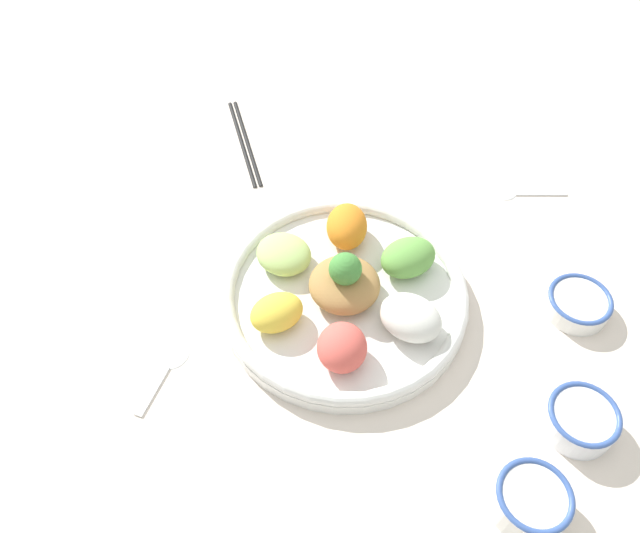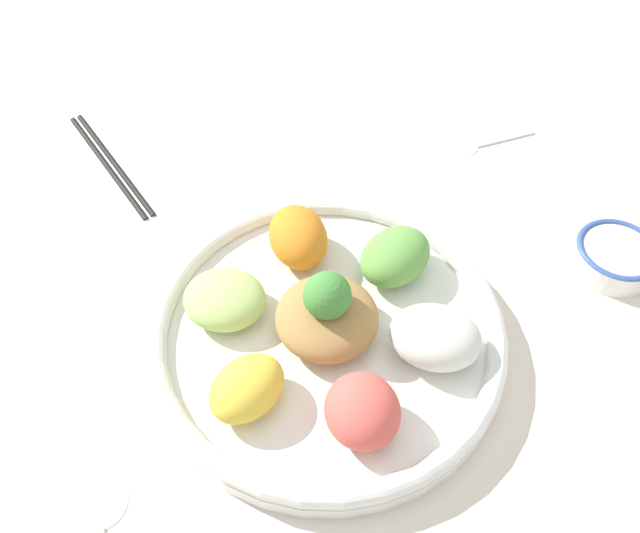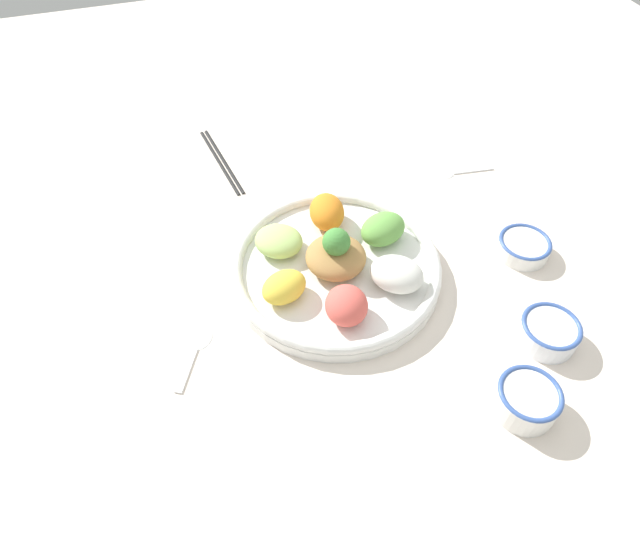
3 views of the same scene
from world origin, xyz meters
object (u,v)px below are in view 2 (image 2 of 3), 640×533
at_px(salad_platter, 328,327).
at_px(sauce_bowl_red, 616,256).
at_px(chopsticks_pair_near, 110,162).
at_px(serving_spoon_extra, 482,142).
at_px(serving_spoon_main, 99,521).

bearing_deg(salad_platter, sauce_bowl_red, -99.33).
distance_m(salad_platter, chopsticks_pair_near, 0.39).
distance_m(salad_platter, serving_spoon_extra, 0.37).
xyz_separation_m(chopsticks_pair_near, serving_spoon_extra, (-0.18, -0.45, -0.00)).
bearing_deg(serving_spoon_main, chopsticks_pair_near, -169.12).
bearing_deg(serving_spoon_main, serving_spoon_extra, 140.65).
height_order(chopsticks_pair_near, serving_spoon_main, chopsticks_pair_near).
bearing_deg(serving_spoon_extra, salad_platter, -143.40).
relative_size(salad_platter, serving_spoon_main, 2.91).
bearing_deg(sauce_bowl_red, salad_platter, 80.67).
xyz_separation_m(salad_platter, sauce_bowl_red, (-0.05, -0.33, -0.01)).
xyz_separation_m(salad_platter, chopsticks_pair_near, (0.36, 0.13, -0.02)).
height_order(salad_platter, sauce_bowl_red, salad_platter).
bearing_deg(salad_platter, serving_spoon_extra, -60.49).
relative_size(sauce_bowl_red, chopsticks_pair_near, 0.39).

